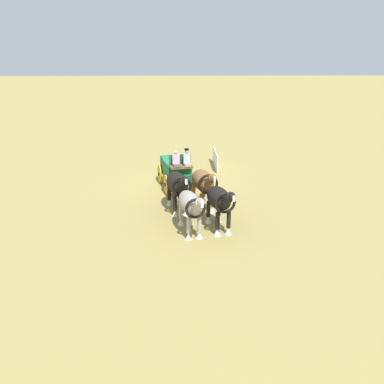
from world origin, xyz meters
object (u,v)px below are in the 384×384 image
(show_wagon, at_px, (176,170))
(draft_horse_rear_near, at_px, (203,182))
(draft_horse_rear_off, at_px, (178,184))
(draft_horse_lead_near, at_px, (220,200))
(draft_horse_lead_off, at_px, (191,205))

(show_wagon, distance_m, draft_horse_rear_near, 3.53)
(draft_horse_rear_off, bearing_deg, draft_horse_rear_near, 102.38)
(show_wagon, distance_m, draft_horse_lead_near, 6.11)
(show_wagon, relative_size, draft_horse_lead_near, 1.85)
(show_wagon, height_order, draft_horse_rear_near, show_wagon)
(draft_horse_lead_near, height_order, draft_horse_lead_off, draft_horse_lead_near)
(draft_horse_rear_off, bearing_deg, draft_horse_lead_off, 12.44)
(draft_horse_lead_off, bearing_deg, show_wagon, -173.67)
(draft_horse_lead_off, bearing_deg, draft_horse_lead_near, 103.04)
(draft_horse_rear_off, bearing_deg, show_wagon, -178.23)
(draft_horse_rear_off, height_order, draft_horse_lead_near, draft_horse_lead_near)
(draft_horse_lead_off, bearing_deg, draft_horse_rear_near, 166.08)
(draft_horse_rear_off, relative_size, draft_horse_lead_off, 0.98)
(draft_horse_rear_off, xyz_separation_m, draft_horse_lead_near, (2.27, 1.83, 0.01))
(show_wagon, xyz_separation_m, draft_horse_rear_off, (3.51, 0.11, 0.27))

